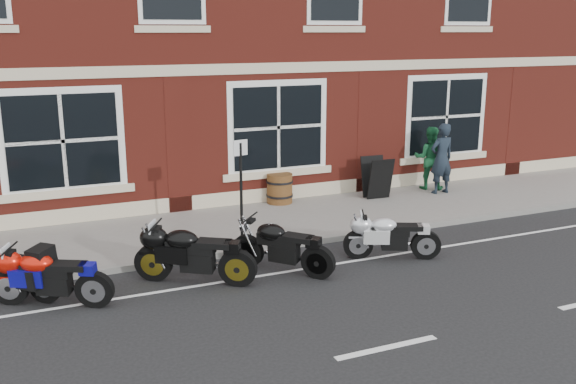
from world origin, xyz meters
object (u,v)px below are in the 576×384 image
moto_touring_silver (9,266)px  pedestrian_left (442,158)px  moto_naked_black (281,244)px  pedestrian_right (429,158)px  barrel_planter (280,188)px  moto_sport_red (49,275)px  parking_sign (241,186)px  moto_sport_black (193,252)px  moto_sport_silver (390,235)px  a_board_sign (377,178)px

moto_touring_silver → pedestrian_left: 10.74m
moto_naked_black → pedestrian_left: pedestrian_left is taller
pedestrian_right → barrel_planter: (-4.24, 0.25, -0.48)m
moto_touring_silver → barrel_planter: moto_touring_silver is taller
moto_sport_red → parking_sign: 3.93m
pedestrian_right → moto_sport_red: bearing=54.5°
moto_sport_black → barrel_planter: bearing=-6.7°
moto_sport_black → barrel_planter: moto_sport_black is taller
moto_sport_red → pedestrian_left: 10.36m
moto_sport_red → moto_sport_black: bearing=-61.8°
moto_naked_black → parking_sign: 1.56m
parking_sign → moto_sport_black: bearing=-149.3°
moto_sport_red → moto_sport_silver: bearing=-64.8°
moto_naked_black → pedestrian_left: size_ratio=0.87×
moto_naked_black → parking_sign: bearing=61.0°
moto_sport_black → moto_sport_silver: bearing=-61.6°
moto_sport_black → a_board_sign: (5.72, 3.39, 0.08)m
pedestrian_left → parking_sign: (-6.20, -1.97, 0.31)m
moto_sport_red → moto_sport_silver: 6.14m
moto_touring_silver → moto_naked_black: bearing=-54.9°
moto_sport_black → pedestrian_left: pedestrian_left is taller
barrel_planter → moto_sport_red: bearing=-144.9°
moto_sport_red → pedestrian_right: 10.53m
moto_sport_red → parking_sign: (3.65, 1.19, 0.83)m
barrel_planter → moto_sport_black: bearing=-129.8°
moto_sport_red → barrel_planter: size_ratio=2.50×
pedestrian_right → parking_sign: (-6.20, -2.50, 0.39)m
moto_touring_silver → pedestrian_right: bearing=-29.0°
moto_sport_red → pedestrian_right: (9.85, 3.69, 0.44)m
moto_sport_silver → a_board_sign: size_ratio=1.65×
moto_touring_silver → moto_sport_red: bearing=-94.6°
moto_sport_silver → moto_naked_black: bearing=110.2°
moto_sport_silver → pedestrian_right: size_ratio=1.03×
pedestrian_right → barrel_planter: bearing=30.5°
parking_sign → moto_naked_black: bearing=-88.9°
barrel_planter → moto_naked_black: bearing=-112.5°
moto_naked_black → moto_touring_silver: bearing=128.8°
moto_naked_black → a_board_sign: bearing=-1.0°
barrel_planter → moto_touring_silver: bearing=-152.3°
a_board_sign → moto_sport_silver: bearing=-114.8°
moto_sport_red → moto_sport_black: 2.34m
moto_sport_silver → pedestrian_right: 5.47m
moto_touring_silver → pedestrian_right: size_ratio=0.87×
moto_sport_black → moto_naked_black: 1.60m
moto_naked_black → barrel_planter: bearing=26.2°
a_board_sign → parking_sign: bearing=-150.6°
moto_touring_silver → pedestrian_right: 10.87m
moto_sport_red → pedestrian_right: bearing=-41.6°
moto_naked_black → pedestrian_right: (5.92, 3.79, 0.44)m
a_board_sign → barrel_planter: a_board_sign is taller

